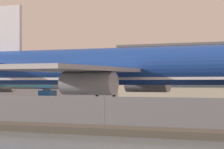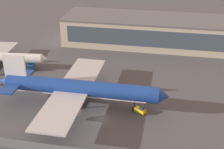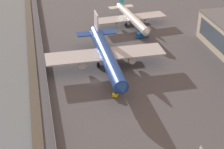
% 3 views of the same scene
% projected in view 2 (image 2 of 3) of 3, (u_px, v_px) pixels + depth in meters
% --- Properties ---
extents(ground_plane, '(500.00, 500.00, 0.00)m').
position_uv_depth(ground_plane, '(101.00, 118.00, 85.02)').
color(ground_plane, '#4C4C51').
extents(cargo_jet_blue, '(49.87, 42.47, 14.54)m').
position_uv_depth(cargo_jet_blue, '(78.00, 89.00, 88.65)').
color(cargo_jet_blue, '#193D93').
rests_on(cargo_jet_blue, ground).
extents(baggage_tug, '(3.57, 2.96, 1.80)m').
position_uv_depth(baggage_tug, '(140.00, 110.00, 87.27)').
color(baggage_tug, yellow).
rests_on(baggage_tug, ground).
extents(ops_van, '(3.56, 5.59, 2.48)m').
position_uv_depth(ops_van, '(31.00, 66.00, 112.61)').
color(ops_van, '#19519E').
rests_on(ops_van, ground).
extents(terminal_building, '(77.52, 22.38, 11.82)m').
position_uv_depth(terminal_building, '(155.00, 31.00, 133.28)').
color(terminal_building, '#BCB299').
rests_on(terminal_building, ground).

